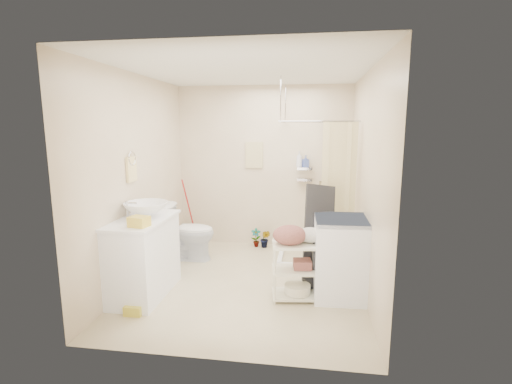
# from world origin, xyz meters

# --- Properties ---
(floor) EXTENTS (3.20, 3.20, 0.00)m
(floor) POSITION_xyz_m (0.00, 0.00, 0.00)
(floor) COLOR beige
(floor) RESTS_ON ground
(ceiling) EXTENTS (2.80, 3.20, 0.04)m
(ceiling) POSITION_xyz_m (0.00, 0.00, 2.60)
(ceiling) COLOR silver
(ceiling) RESTS_ON ground
(wall_back) EXTENTS (2.80, 0.04, 2.60)m
(wall_back) POSITION_xyz_m (0.00, 1.60, 1.30)
(wall_back) COLOR beige
(wall_back) RESTS_ON ground
(wall_front) EXTENTS (2.80, 0.04, 2.60)m
(wall_front) POSITION_xyz_m (0.00, -1.60, 1.30)
(wall_front) COLOR beige
(wall_front) RESTS_ON ground
(wall_left) EXTENTS (0.04, 3.20, 2.60)m
(wall_left) POSITION_xyz_m (-1.40, 0.00, 1.30)
(wall_left) COLOR beige
(wall_left) RESTS_ON ground
(wall_right) EXTENTS (0.04, 3.20, 2.60)m
(wall_right) POSITION_xyz_m (1.40, 0.00, 1.30)
(wall_right) COLOR beige
(wall_right) RESTS_ON ground
(vanity) EXTENTS (0.59, 1.04, 0.92)m
(vanity) POSITION_xyz_m (-1.16, -0.49, 0.46)
(vanity) COLOR white
(vanity) RESTS_ON ground
(sink) EXTENTS (0.58, 0.58, 0.17)m
(sink) POSITION_xyz_m (-1.13, -0.39, 1.00)
(sink) COLOR white
(sink) RESTS_ON vanity
(counter_basket) EXTENTS (0.22, 0.19, 0.11)m
(counter_basket) POSITION_xyz_m (-1.02, -0.81, 0.97)
(counter_basket) COLOR gold
(counter_basket) RESTS_ON vanity
(floor_basket) EXTENTS (0.27, 0.21, 0.14)m
(floor_basket) POSITION_xyz_m (-1.05, -0.96, 0.07)
(floor_basket) COLOR gold
(floor_basket) RESTS_ON ground
(toilet) EXTENTS (0.83, 0.48, 0.84)m
(toilet) POSITION_xyz_m (-1.04, 0.74, 0.42)
(toilet) COLOR silver
(toilet) RESTS_ON ground
(mop) EXTENTS (0.11, 0.11, 1.10)m
(mop) POSITION_xyz_m (-1.26, 1.44, 0.55)
(mop) COLOR #AB1919
(mop) RESTS_ON ground
(potted_plant_a) EXTENTS (0.18, 0.14, 0.31)m
(potted_plant_a) POSITION_xyz_m (-0.10, 1.43, 0.15)
(potted_plant_a) COLOR brown
(potted_plant_a) RESTS_ON ground
(potted_plant_b) EXTENTS (0.19, 0.16, 0.30)m
(potted_plant_b) POSITION_xyz_m (0.06, 1.41, 0.15)
(potted_plant_b) COLOR brown
(potted_plant_b) RESTS_ON ground
(hanging_towel) EXTENTS (0.28, 0.03, 0.42)m
(hanging_towel) POSITION_xyz_m (-0.15, 1.58, 1.50)
(hanging_towel) COLOR beige
(hanging_towel) RESTS_ON wall_back
(towel_ring) EXTENTS (0.04, 0.22, 0.34)m
(towel_ring) POSITION_xyz_m (-1.38, -0.20, 1.47)
(towel_ring) COLOR #FCE392
(towel_ring) RESTS_ON wall_left
(tp_holder) EXTENTS (0.08, 0.12, 0.14)m
(tp_holder) POSITION_xyz_m (-1.36, 0.05, 0.72)
(tp_holder) COLOR white
(tp_holder) RESTS_ON wall_left
(shower) EXTENTS (1.10, 1.10, 2.10)m
(shower) POSITION_xyz_m (0.85, 1.05, 1.05)
(shower) COLOR white
(shower) RESTS_ON ground
(shampoo_bottle_a) EXTENTS (0.12, 0.12, 0.25)m
(shampoo_bottle_a) POSITION_xyz_m (0.58, 1.51, 1.45)
(shampoo_bottle_a) COLOR silver
(shampoo_bottle_a) RESTS_ON shower
(shampoo_bottle_b) EXTENTS (0.11, 0.11, 0.19)m
(shampoo_bottle_b) POSITION_xyz_m (0.68, 1.51, 1.41)
(shampoo_bottle_b) COLOR #40539C
(shampoo_bottle_b) RESTS_ON shower
(washing_machine) EXTENTS (0.66, 0.68, 0.93)m
(washing_machine) POSITION_xyz_m (1.14, -0.19, 0.46)
(washing_machine) COLOR white
(washing_machine) RESTS_ON ground
(laundry_rack) EXTENTS (0.61, 0.41, 0.79)m
(laundry_rack) POSITION_xyz_m (0.64, -0.35, 0.40)
(laundry_rack) COLOR beige
(laundry_rack) RESTS_ON ground
(ironing_board) EXTENTS (0.38, 0.22, 1.30)m
(ironing_board) POSITION_xyz_m (0.87, 0.01, 0.65)
(ironing_board) COLOR black
(ironing_board) RESTS_ON ground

